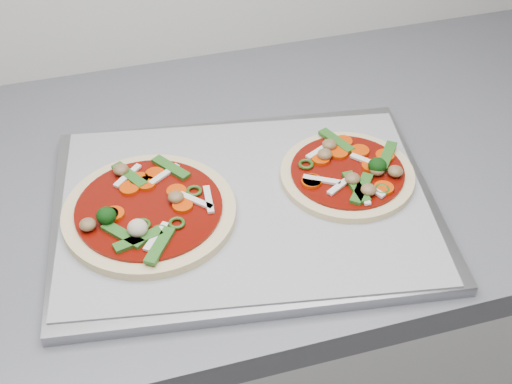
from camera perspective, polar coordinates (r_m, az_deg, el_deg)
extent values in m
cube|color=gray|center=(0.90, -0.90, -1.23)|extent=(0.52, 0.41, 0.02)
cube|color=#98989E|center=(0.89, -0.91, -0.81)|extent=(0.50, 0.40, 0.00)
cylinder|color=beige|center=(0.88, -8.52, -1.63)|extent=(0.29, 0.29, 0.01)
cylinder|color=#670B00|center=(0.87, -8.57, -1.26)|extent=(0.24, 0.24, 0.00)
cube|color=#345F21|center=(0.92, -6.82, 1.95)|extent=(0.04, 0.06, 0.00)
cube|color=silver|center=(0.87, -4.83, -0.70)|extent=(0.04, 0.04, 0.00)
ellipsoid|color=brown|center=(0.87, -6.43, -0.40)|extent=(0.02, 0.02, 0.01)
cylinder|color=#E23D00|center=(0.86, -5.89, -1.07)|extent=(0.03, 0.03, 0.00)
cylinder|color=#E23D00|center=(0.90, -8.79, 0.68)|extent=(0.03, 0.03, 0.00)
ellipsoid|color=brown|center=(0.85, -13.32, -2.55)|extent=(0.02, 0.02, 0.01)
ellipsoid|color=brown|center=(0.92, -10.76, 1.78)|extent=(0.02, 0.02, 0.01)
cylinder|color=#E23D00|center=(0.88, -6.37, 0.04)|extent=(0.03, 0.03, 0.00)
torus|color=#234812|center=(0.84, -6.36, -2.49)|extent=(0.02, 0.02, 0.00)
cube|color=silver|center=(0.83, -8.00, -3.54)|extent=(0.04, 0.04, 0.00)
cube|color=silver|center=(0.91, -7.35, 1.42)|extent=(0.04, 0.03, 0.00)
cylinder|color=#E23D00|center=(0.90, -10.09, 0.31)|extent=(0.03, 0.03, 0.00)
torus|color=#234812|center=(0.83, -7.70, -3.11)|extent=(0.03, 0.03, 0.00)
ellipsoid|color=#BBAE93|center=(0.83, -9.46, -2.86)|extent=(0.03, 0.03, 0.02)
cube|color=#345F21|center=(0.84, -10.60, -3.39)|extent=(0.05, 0.05, 0.00)
cube|color=silver|center=(0.91, -10.23, 1.29)|extent=(0.04, 0.04, 0.00)
cylinder|color=#E23D00|center=(0.91, -8.08, 1.42)|extent=(0.03, 0.03, 0.00)
cylinder|color=#E23D00|center=(0.87, -11.74, -1.81)|extent=(0.03, 0.03, 0.00)
ellipsoid|color=#0C390A|center=(0.85, -11.89, -1.87)|extent=(0.03, 0.03, 0.02)
cube|color=#345F21|center=(0.91, -10.09, 1.33)|extent=(0.04, 0.06, 0.00)
cube|color=silver|center=(0.87, -3.81, -0.59)|extent=(0.01, 0.05, 0.00)
cylinder|color=#E23D00|center=(0.91, -9.35, 1.01)|extent=(0.03, 0.03, 0.00)
cube|color=#345F21|center=(0.83, -9.41, -3.80)|extent=(0.06, 0.03, 0.00)
torus|color=#234812|center=(0.85, -9.08, -2.59)|extent=(0.03, 0.03, 0.00)
torus|color=#234812|center=(0.88, -4.98, 0.09)|extent=(0.03, 0.03, 0.00)
cube|color=#345F21|center=(0.82, -7.71, -4.27)|extent=(0.04, 0.06, 0.00)
cylinder|color=#E23D00|center=(0.87, -11.28, -1.72)|extent=(0.04, 0.04, 0.00)
cylinder|color=beige|center=(0.93, 7.30, 1.36)|extent=(0.22, 0.22, 0.01)
cylinder|color=#670B00|center=(0.92, 7.33, 1.66)|extent=(0.18, 0.18, 0.00)
cylinder|color=#E23D00|center=(0.95, 10.27, 2.88)|extent=(0.03, 0.03, 0.00)
cube|color=#345F21|center=(0.90, 8.01, 0.40)|extent=(0.02, 0.06, 0.00)
torus|color=#234812|center=(0.90, 10.04, 0.19)|extent=(0.03, 0.03, 0.00)
ellipsoid|color=brown|center=(0.89, 9.00, 0.18)|extent=(0.02, 0.02, 0.01)
ellipsoid|color=brown|center=(0.94, 5.52, 3.02)|extent=(0.02, 0.02, 0.01)
cube|color=#345F21|center=(0.95, 10.44, 2.90)|extent=(0.05, 0.05, 0.00)
ellipsoid|color=brown|center=(0.90, 7.73, 1.07)|extent=(0.02, 0.02, 0.01)
cylinder|color=#E23D00|center=(0.90, 8.41, 0.47)|extent=(0.03, 0.03, 0.00)
torus|color=#234812|center=(0.92, 4.02, 2.23)|extent=(0.03, 0.03, 0.00)
cylinder|color=#E23D00|center=(0.93, 9.20, 2.08)|extent=(0.03, 0.03, 0.00)
cube|color=silver|center=(0.94, 8.92, 2.43)|extent=(0.04, 0.04, 0.00)
cube|color=silver|center=(0.90, 9.00, 0.38)|extent=(0.03, 0.05, 0.00)
ellipsoid|color=brown|center=(0.95, 5.89, 3.80)|extent=(0.03, 0.03, 0.01)
cylinder|color=#E23D00|center=(0.97, 6.99, 4.02)|extent=(0.03, 0.03, 0.00)
ellipsoid|color=brown|center=(0.92, 9.66, 1.77)|extent=(0.03, 0.03, 0.01)
cylinder|color=#E23D00|center=(0.95, 6.63, 3.14)|extent=(0.03, 0.03, 0.00)
cube|color=#345F21|center=(0.90, 8.45, 0.28)|extent=(0.05, 0.05, 0.00)
cube|color=silver|center=(0.90, 6.83, 0.59)|extent=(0.05, 0.03, 0.00)
cylinder|color=#E23D00|center=(0.90, 10.18, 0.32)|extent=(0.04, 0.04, 0.00)
cube|color=silver|center=(0.95, 5.15, 3.36)|extent=(0.05, 0.03, 0.00)
cylinder|color=#E23D00|center=(0.94, 5.19, 2.67)|extent=(0.03, 0.03, 0.00)
cylinder|color=#E23D00|center=(0.90, 4.52, 0.89)|extent=(0.04, 0.04, 0.00)
cube|color=#345F21|center=(0.97, 6.44, 4.09)|extent=(0.03, 0.06, 0.00)
ellipsoid|color=#0C390A|center=(0.92, 9.69, 2.10)|extent=(0.03, 0.03, 0.02)
ellipsoid|color=brown|center=(0.92, 11.09, 1.64)|extent=(0.03, 0.03, 0.01)
cube|color=silver|center=(0.89, 8.44, 0.02)|extent=(0.01, 0.05, 0.00)
cube|color=silver|center=(0.90, 5.29, 0.97)|extent=(0.05, 0.03, 0.00)
cylinder|color=#E23D00|center=(0.95, 8.31, 3.28)|extent=(0.03, 0.03, 0.00)
cylinder|color=#E23D00|center=(0.90, 4.44, 0.83)|extent=(0.04, 0.04, 0.00)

